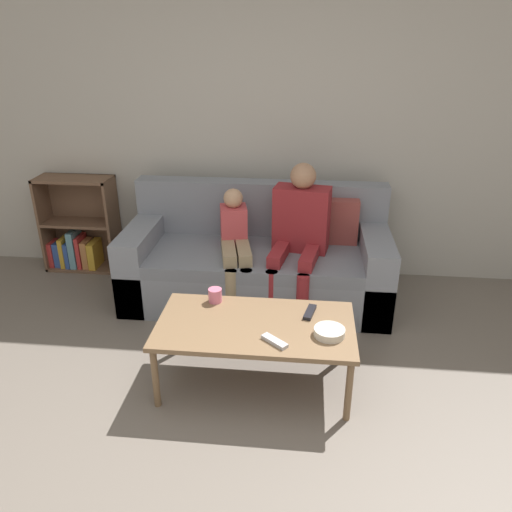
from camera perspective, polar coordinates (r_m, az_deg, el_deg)
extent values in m
cube|color=#B7B2A8|center=(4.26, 1.47, 14.72)|extent=(12.00, 0.06, 2.60)
cube|color=gray|center=(4.05, 0.05, -2.70)|extent=(2.06, 0.87, 0.35)
cube|color=slate|center=(3.87, -0.09, -0.38)|extent=(1.62, 0.69, 0.10)
cube|color=gray|center=(4.17, 0.55, 5.56)|extent=(2.06, 0.18, 0.45)
cube|color=gray|center=(4.18, -12.63, -0.45)|extent=(0.22, 0.87, 0.61)
cube|color=gray|center=(4.01, 13.28, -1.60)|extent=(0.22, 0.87, 0.61)
cube|color=#93423D|center=(4.04, 9.05, 3.92)|extent=(0.36, 0.12, 0.36)
cube|color=brown|center=(4.90, -22.84, 3.52)|extent=(0.02, 0.28, 0.86)
cube|color=brown|center=(4.63, -15.93, 3.38)|extent=(0.02, 0.28, 0.86)
cube|color=brown|center=(4.86, -18.88, 4.00)|extent=(0.66, 0.02, 0.86)
cube|color=brown|center=(4.91, -18.81, -1.07)|extent=(0.66, 0.28, 0.02)
cube|color=brown|center=(4.75, -19.51, 3.65)|extent=(0.61, 0.28, 0.02)
cube|color=brown|center=(4.63, -20.20, 8.26)|extent=(0.66, 0.28, 0.02)
cube|color=red|center=(4.97, -22.05, 0.33)|extent=(0.04, 0.17, 0.23)
cube|color=#33519E|center=(4.95, -21.50, 0.29)|extent=(0.06, 0.16, 0.23)
cube|color=gold|center=(4.92, -20.94, 0.55)|extent=(0.04, 0.19, 0.28)
cube|color=#33519E|center=(4.90, -20.41, 0.32)|extent=(0.04, 0.21, 0.24)
cube|color=#6699A8|center=(4.86, -19.93, 0.88)|extent=(0.06, 0.21, 0.35)
cube|color=red|center=(4.84, -19.29, 0.58)|extent=(0.04, 0.19, 0.30)
cube|color=#B77542|center=(4.83, -18.69, 0.32)|extent=(0.06, 0.17, 0.26)
cube|color=gold|center=(4.81, -17.91, 0.25)|extent=(0.06, 0.21, 0.24)
cylinder|color=brown|center=(3.00, -11.43, -13.50)|extent=(0.04, 0.04, 0.40)
cylinder|color=brown|center=(2.90, 10.55, -14.93)|extent=(0.04, 0.04, 0.40)
cylinder|color=brown|center=(3.44, -8.80, -7.90)|extent=(0.04, 0.04, 0.40)
cylinder|color=brown|center=(3.35, 9.94, -8.92)|extent=(0.04, 0.04, 0.40)
cube|color=brown|center=(3.00, -0.07, -7.97)|extent=(1.18, 0.64, 0.03)
cylinder|color=maroon|center=(3.67, 1.75, -4.92)|extent=(0.10, 0.10, 0.45)
cylinder|color=maroon|center=(3.62, 5.30, -5.40)|extent=(0.10, 0.10, 0.45)
cube|color=maroon|center=(3.74, 2.67, 0.30)|extent=(0.17, 0.40, 0.09)
cube|color=maroon|center=(3.70, 6.14, -0.10)|extent=(0.17, 0.40, 0.09)
cube|color=maroon|center=(3.86, 5.22, 4.26)|extent=(0.45, 0.27, 0.50)
sphere|color=#A87A5B|center=(3.75, 5.42, 9.10)|extent=(0.19, 0.19, 0.19)
cylinder|color=#9E8966|center=(3.68, -2.83, -4.83)|extent=(0.11, 0.11, 0.45)
cylinder|color=#9E8966|center=(3.69, -1.10, -4.75)|extent=(0.11, 0.11, 0.45)
cube|color=#9E8966|center=(3.76, -3.13, 0.42)|extent=(0.18, 0.40, 0.09)
cube|color=#9E8966|center=(3.77, -1.45, 0.50)|extent=(0.18, 0.40, 0.09)
cube|color=#C6474C|center=(3.94, -2.56, 3.41)|extent=(0.24, 0.24, 0.33)
sphere|color=tan|center=(3.86, -2.62, 6.61)|extent=(0.15, 0.15, 0.15)
cylinder|color=pink|center=(3.21, -4.69, -4.49)|extent=(0.09, 0.09, 0.09)
cube|color=#B7B7BC|center=(2.82, 2.13, -9.71)|extent=(0.16, 0.15, 0.02)
cube|color=black|center=(3.10, 6.17, -6.40)|extent=(0.08, 0.18, 0.02)
cylinder|color=beige|center=(2.91, 8.39, -8.59)|extent=(0.18, 0.18, 0.05)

